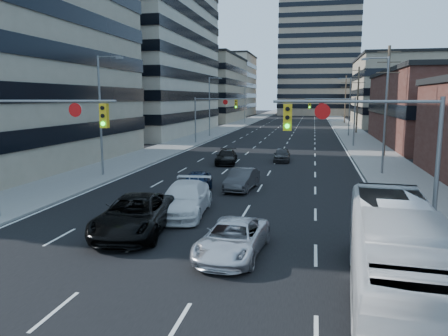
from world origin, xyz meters
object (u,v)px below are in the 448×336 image
Objects in this scene: black_pickup at (135,215)px; silver_suv at (233,239)px; white_van at (185,199)px; sedan_blue at (197,182)px; transit_bus at (398,261)px.

black_pickup reaches higher than silver_suv.
black_pickup is 3.72m from white_van.
black_pickup reaches higher than sedan_blue.
sedan_blue is at bearing 116.18° from silver_suv.
silver_suv is (3.51, -5.36, -0.15)m from white_van.
silver_suv is 1.21× the size of sedan_blue.
white_van is 6.40m from silver_suv.
transit_bus reaches higher than white_van.
black_pickup reaches higher than white_van.
white_van is 12.36m from transit_bus.
transit_bus reaches higher than sedan_blue.
white_van is 0.54× the size of transit_bus.
sedan_blue is (-4.29, 10.60, 0.01)m from silver_suv.
transit_bus is (8.81, -8.64, 0.64)m from white_van.
white_van is at bearing 139.65° from transit_bus.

